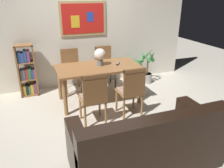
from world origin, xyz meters
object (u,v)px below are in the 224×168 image
at_px(dining_table, 99,71).
at_px(dining_chair_far_left, 71,67).
at_px(dining_chair_near_left, 93,95).
at_px(potted_palm, 147,70).
at_px(dining_chair_far_right, 105,63).
at_px(dining_chair_near_right, 131,88).
at_px(tv_remote, 118,64).
at_px(bookshelf, 27,72).
at_px(leather_couch, 146,145).
at_px(flower_vase, 100,55).
at_px(potted_ivy, 136,69).

bearing_deg(dining_table, dining_chair_far_left, 116.85).
xyz_separation_m(dining_chair_near_left, potted_palm, (1.71, 1.36, -0.21)).
height_order(dining_table, dining_chair_far_right, dining_chair_far_right).
distance_m(dining_chair_near_right, tv_remote, 0.79).
height_order(dining_chair_near_right, bookshelf, bookshelf).
bearing_deg(dining_chair_far_right, leather_couch, -97.88).
xyz_separation_m(bookshelf, tv_remote, (1.70, -0.83, 0.24)).
height_order(potted_palm, flower_vase, flower_vase).
bearing_deg(dining_table, potted_ivy, 34.36).
height_order(dining_chair_near_right, flower_vase, flower_vase).
xyz_separation_m(dining_chair_far_left, dining_chair_near_left, (0.06, -1.59, 0.00)).
xyz_separation_m(dining_table, dining_chair_far_left, (-0.40, 0.78, -0.10)).
bearing_deg(tv_remote, potted_palm, 29.80).
bearing_deg(potted_ivy, leather_couch, -113.63).
height_order(dining_table, potted_ivy, dining_table).
xyz_separation_m(dining_chair_far_right, bookshelf, (-1.68, 0.05, -0.04)).
bearing_deg(potted_ivy, dining_chair_far_left, -178.26).
height_order(dining_chair_far_left, dining_chair_near_right, same).
xyz_separation_m(dining_chair_far_right, leather_couch, (-0.38, -2.71, -0.23)).
distance_m(dining_table, flower_vase, 0.30).
bearing_deg(bookshelf, dining_chair_near_left, -59.11).
bearing_deg(dining_table, leather_couch, -89.96).
distance_m(dining_chair_near_left, flower_vase, 1.01).
relative_size(dining_table, dining_chair_near_right, 1.76).
xyz_separation_m(dining_table, dining_chair_near_right, (0.34, -0.77, -0.10)).
distance_m(bookshelf, flower_vase, 1.62).
relative_size(bookshelf, potted_ivy, 2.02).
relative_size(dining_chair_near_left, potted_ivy, 1.70).
relative_size(dining_chair_far_right, tv_remote, 5.86).
bearing_deg(potted_palm, dining_chair_far_left, 172.67).
xyz_separation_m(potted_palm, tv_remote, (-0.99, -0.57, 0.42)).
distance_m(dining_chair_far_left, potted_ivy, 1.63).
distance_m(dining_chair_far_right, bookshelf, 1.68).
distance_m(dining_chair_far_left, dining_chair_near_right, 1.72).
bearing_deg(bookshelf, leather_couch, -64.68).
distance_m(potted_palm, flower_vase, 1.55).
bearing_deg(dining_chair_near_left, potted_ivy, 46.60).
relative_size(leather_couch, potted_palm, 2.16).
xyz_separation_m(leather_couch, potted_palm, (1.38, 2.50, 0.01)).
bearing_deg(dining_chair_far_right, potted_ivy, 4.15).
height_order(bookshelf, flower_vase, bookshelf).
xyz_separation_m(dining_chair_near_right, tv_remote, (0.05, 0.76, 0.21)).
relative_size(dining_chair_near_right, bookshelf, 0.84).
distance_m(dining_chair_far_left, leather_couch, 2.76).
relative_size(dining_chair_far_left, dining_chair_far_right, 1.00).
bearing_deg(flower_vase, bookshelf, 150.16).
height_order(dining_table, dining_chair_near_left, dining_chair_near_left).
bearing_deg(dining_table, tv_remote, -1.86).
distance_m(dining_chair_far_right, tv_remote, 0.81).
bearing_deg(leather_couch, dining_chair_near_right, 73.83).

